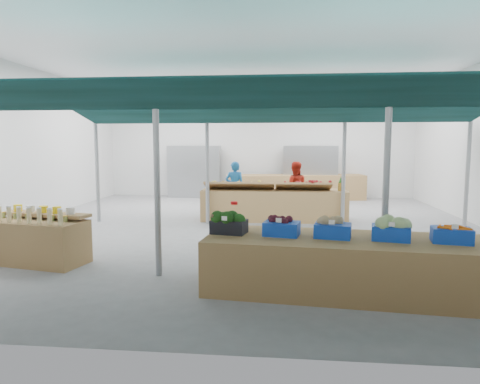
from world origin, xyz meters
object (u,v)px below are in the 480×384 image
Objects in this scene: veg_counter at (348,265)px; vendor_left at (235,187)px; vendor_right at (295,188)px; bottle_shelf at (39,239)px; fruit_counter at (274,205)px.

vendor_left reaches higher than veg_counter.
vendor_right is at bearing 100.49° from veg_counter.
fruit_counter is at bearing 59.91° from bottle_shelf.
vendor_left is 1.00× the size of vendor_right.
veg_counter is 5.77m from fruit_counter.
bottle_shelf is at bearing -131.59° from fruit_counter.
vendor_left is at bearing 74.60° from bottle_shelf.
veg_counter is 7.16m from vendor_left.
bottle_shelf is 0.46× the size of veg_counter.
veg_counter is at bearing 0.19° from bottle_shelf.
bottle_shelf is 1.17× the size of vendor_right.
vendor_right is at bearing 179.45° from vendor_left.
fruit_counter is 1.67m from vendor_left.
vendor_right is (4.65, 5.75, 0.37)m from bottle_shelf.
vendor_right is (1.80, 0.00, 0.00)m from vendor_left.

